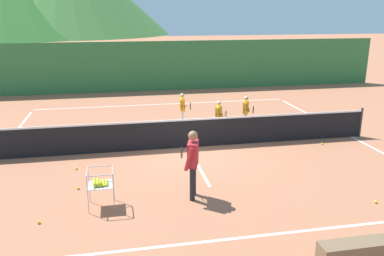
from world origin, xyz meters
name	(u,v)px	position (x,y,z in m)	size (l,w,h in m)	color
ground_plane	(188,147)	(0.00, 0.00, 0.00)	(120.00, 120.00, 0.00)	#A86647
line_baseline_near	(239,238)	(0.00, -5.59, 0.00)	(11.99, 0.08, 0.01)	white
line_baseline_far	(164,104)	(0.00, 6.45, 0.00)	(11.99, 0.08, 0.01)	white
line_sideline_east	(352,137)	(6.00, 0.00, 0.00)	(0.08, 12.03, 0.01)	white
line_service_center	(188,147)	(0.00, 0.00, 0.00)	(0.08, 6.25, 0.01)	white
tennis_net	(188,133)	(0.00, 0.00, 0.50)	(12.66, 0.08, 1.05)	#333338
instructor	(193,158)	(-0.55, -3.62, 1.01)	(0.45, 0.83, 1.68)	black
student_0	(183,106)	(0.28, 2.59, 0.78)	(0.41, 0.66, 1.30)	silver
student_1	(219,114)	(1.38, 1.22, 0.75)	(0.41, 0.69, 1.25)	black
student_2	(246,109)	(2.55, 1.66, 0.77)	(0.41, 0.70, 1.28)	silver
ball_cart	(100,183)	(-2.72, -3.70, 0.59)	(0.58, 0.58, 0.90)	#B7B7BC
tennis_ball_0	(376,202)	(3.62, -4.76, 0.03)	(0.07, 0.07, 0.07)	yellow
tennis_ball_1	(39,222)	(-4.01, -4.23, 0.03)	(0.07, 0.07, 0.07)	yellow
tennis_ball_2	(322,144)	(4.51, -0.60, 0.03)	(0.07, 0.07, 0.07)	yellow
tennis_ball_3	(78,188)	(-3.32, -2.63, 0.03)	(0.07, 0.07, 0.07)	yellow
tennis_ball_4	(76,169)	(-3.47, -1.29, 0.03)	(0.07, 0.07, 0.07)	yellow
windscreen_fence	(155,66)	(0.00, 9.96, 1.38)	(26.38, 0.08, 2.75)	#33753D
courtside_bench	(359,253)	(1.82, -6.81, 0.23)	(1.50, 0.36, 0.46)	brown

